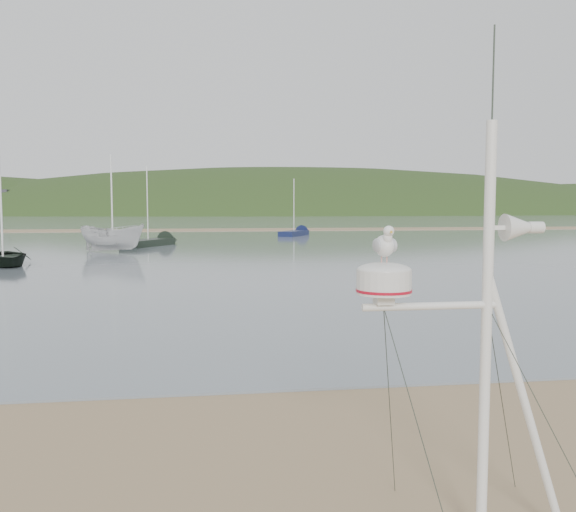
{
  "coord_description": "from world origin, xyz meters",
  "views": [
    {
      "loc": [
        1.57,
        -5.7,
        3.06
      ],
      "look_at": [
        2.52,
        1.0,
        2.5
      ],
      "focal_mm": 38.0,
      "sensor_mm": 36.0,
      "label": 1
    }
  ],
  "objects": [
    {
      "name": "water",
      "position": [
        0.0,
        132.0,
        0.02
      ],
      "size": [
        560.0,
        256.0,
        0.04
      ],
      "primitive_type": "cube",
      "color": "slate",
      "rests_on": "ground"
    },
    {
      "name": "sandbar",
      "position": [
        0.0,
        70.0,
        0.07
      ],
      "size": [
        560.0,
        7.0,
        0.07
      ],
      "primitive_type": "cube",
      "color": "#896F4F",
      "rests_on": "water"
    },
    {
      "name": "hill_ridge",
      "position": [
        18.52,
        235.0,
        -19.7
      ],
      "size": [
        620.0,
        180.0,
        80.0
      ],
      "color": "#213516",
      "rests_on": "ground"
    },
    {
      "name": "far_cottages",
      "position": [
        3.0,
        196.0,
        4.0
      ],
      "size": [
        294.4,
        6.3,
        8.0
      ],
      "color": "beige",
      "rests_on": "ground"
    },
    {
      "name": "mast_rig",
      "position": [
        4.02,
        -0.69,
        1.12
      ],
      "size": [
        2.05,
        2.18,
        4.62
      ],
      "color": "white",
      "rests_on": "ground"
    },
    {
      "name": "boat_dark",
      "position": [
        -8.36,
        26.52,
        2.3
      ],
      "size": [
        3.31,
        2.27,
        4.52
      ],
      "primitive_type": "imported",
      "rotation": [
        0.0,
        0.0,
        0.46
      ],
      "color": "black",
      "rests_on": "water"
    },
    {
      "name": "boat_white",
      "position": [
        -4.16,
        34.95,
        2.46
      ],
      "size": [
        2.52,
        2.5,
        4.83
      ],
      "primitive_type": "imported",
      "rotation": [
        0.0,
        0.0,
        1.06
      ],
      "color": "beige",
      "rests_on": "water"
    },
    {
      "name": "sailboat_dark_mid",
      "position": [
        -1.6,
        42.15,
        0.3
      ],
      "size": [
        4.59,
        6.44,
        6.48
      ],
      "color": "black",
      "rests_on": "ground"
    },
    {
      "name": "sailboat_blue_far",
      "position": [
        11.47,
        55.79,
        0.3
      ],
      "size": [
        4.42,
        6.1,
        6.18
      ],
      "color": "#11193E",
      "rests_on": "ground"
    }
  ]
}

